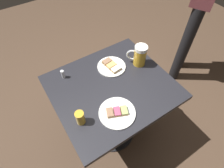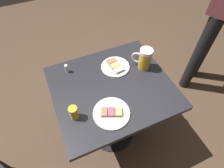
# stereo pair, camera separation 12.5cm
# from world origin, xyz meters

# --- Properties ---
(ground_plane) EXTENTS (6.00, 6.00, 0.00)m
(ground_plane) POSITION_xyz_m (0.00, 0.00, 0.00)
(ground_plane) COLOR #4C3828
(cafe_table) EXTENTS (0.82, 0.73, 0.73)m
(cafe_table) POSITION_xyz_m (0.00, 0.00, 0.58)
(cafe_table) COLOR black
(cafe_table) RESTS_ON ground_plane
(plate_near) EXTENTS (0.23, 0.23, 0.03)m
(plate_near) POSITION_xyz_m (-0.09, -0.20, 0.74)
(plate_near) COLOR white
(plate_near) RESTS_ON cafe_table
(plate_far) EXTENTS (0.21, 0.21, 0.03)m
(plate_far) POSITION_xyz_m (0.09, 0.15, 0.74)
(plate_far) COLOR white
(plate_far) RESTS_ON cafe_table
(beer_mug) EXTENTS (0.12, 0.12, 0.16)m
(beer_mug) POSITION_xyz_m (0.29, 0.07, 0.81)
(beer_mug) COLOR gold
(beer_mug) RESTS_ON cafe_table
(beer_glass_small) EXTENTS (0.05, 0.05, 0.10)m
(beer_glass_small) POSITION_xyz_m (-0.30, -0.13, 0.78)
(beer_glass_small) COLOR gold
(beer_glass_small) RESTS_ON cafe_table
(salt_shaker) EXTENTS (0.02, 0.02, 0.07)m
(salt_shaker) POSITION_xyz_m (-0.25, 0.26, 0.76)
(salt_shaker) COLOR silver
(salt_shaker) RESTS_ON cafe_table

